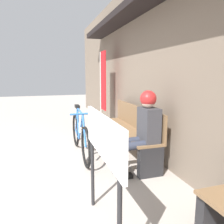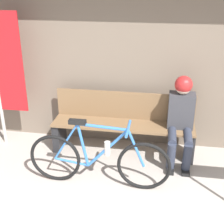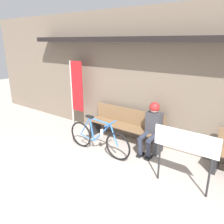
# 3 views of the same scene
# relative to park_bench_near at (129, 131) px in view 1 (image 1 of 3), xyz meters

# --- Properties ---
(storefront_wall) EXTENTS (12.00, 0.56, 3.20)m
(storefront_wall) POSITION_rel_park_bench_near_xyz_m (0.25, 0.35, 1.24)
(storefront_wall) COLOR #756656
(storefront_wall) RESTS_ON ground_plane
(park_bench_near) EXTENTS (1.97, 0.42, 0.86)m
(park_bench_near) POSITION_rel_park_bench_near_xyz_m (0.00, 0.00, 0.00)
(park_bench_near) COLOR brown
(park_bench_near) RESTS_ON ground_plane
(bicycle) EXTENTS (1.71, 0.40, 0.86)m
(bicycle) POSITION_rel_park_bench_near_xyz_m (-0.18, -0.85, -0.06)
(bicycle) COLOR black
(bicycle) RESTS_ON ground_plane
(person_seated) EXTENTS (0.34, 0.62, 1.19)m
(person_seated) POSITION_rel_park_bench_near_xyz_m (0.78, -0.12, 0.27)
(person_seated) COLOR #2D3342
(person_seated) RESTS_ON ground_plane
(banner_pole) EXTENTS (0.45, 0.05, 1.94)m
(banner_pole) POSITION_rel_park_bench_near_xyz_m (-1.66, -0.04, 0.74)
(banner_pole) COLOR #B7B2A8
(banner_pole) RESTS_ON ground_plane
(signboard) EXTENTS (1.08, 0.04, 1.07)m
(signboard) POSITION_rel_park_bench_near_xyz_m (1.79, -0.96, 0.40)
(signboard) COLOR #232326
(signboard) RESTS_ON ground_plane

